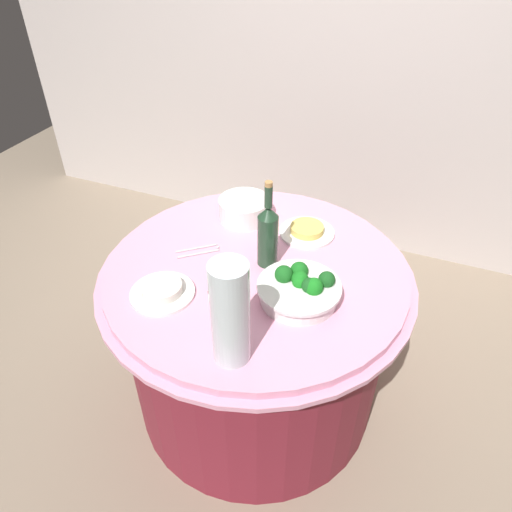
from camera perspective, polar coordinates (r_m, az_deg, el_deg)
ground_plane at (r=2.28m, az=0.00°, el=-15.90°), size 6.00×6.00×0.00m
back_wall at (r=2.76m, az=12.32°, el=25.73°), size 4.40×0.10×2.60m
buffet_table at (r=1.99m, az=0.00°, el=-9.48°), size 1.16×1.16×0.74m
broccoli_bowl at (r=1.59m, az=5.26°, el=-3.92°), size 0.28×0.28×0.11m
plate_stack at (r=1.98m, az=-1.41°, el=5.62°), size 0.21×0.21×0.09m
wine_bottle at (r=1.69m, az=1.42°, el=2.65°), size 0.07×0.07×0.34m
decorative_fruit_vase at (r=1.33m, az=-3.06°, el=-7.41°), size 0.11×0.11×0.34m
serving_tongs at (r=1.83m, az=-6.77°, el=0.64°), size 0.15×0.14×0.01m
food_plate_rice at (r=1.65m, az=-11.11°, el=-4.07°), size 0.22×0.22×0.04m
food_plate_noodles at (r=1.91m, az=6.07°, el=3.00°), size 0.22×0.22×0.04m
label_placard_front at (r=1.58m, az=-4.90°, el=-4.94°), size 0.05×0.02×0.05m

